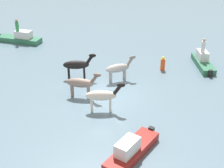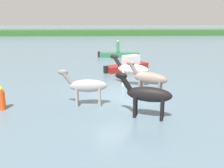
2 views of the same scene
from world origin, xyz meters
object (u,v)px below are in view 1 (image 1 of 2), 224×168
at_px(person_watcher_seated, 203,46).
at_px(boat_motor_center, 131,151).
at_px(horse_chestnut_trailing, 102,96).
at_px(horse_rear_stallion, 81,83).
at_px(horse_mid_herd, 119,68).
at_px(boat_dinghy_port, 203,63).
at_px(person_spotter_bow, 17,26).
at_px(boat_tender_starboard, 20,39).
at_px(buoy_channel_marker, 163,64).
at_px(horse_dun_straggler, 77,65).

bearing_deg(person_watcher_seated, boat_motor_center, 38.47).
xyz_separation_m(horse_chestnut_trailing, horse_rear_stallion, (0.70, -2.15, -0.03)).
xyz_separation_m(horse_mid_herd, horse_chestnut_trailing, (2.59, 3.46, 0.05)).
relative_size(boat_dinghy_port, person_spotter_bow, 3.26).
height_order(boat_tender_starboard, person_watcher_seated, person_watcher_seated).
bearing_deg(boat_dinghy_port, boat_tender_starboard, 68.80).
relative_size(horse_chestnut_trailing, buoy_channel_marker, 2.14).
bearing_deg(person_watcher_seated, horse_chestnut_trailing, 18.77).
distance_m(horse_chestnut_trailing, person_watcher_seated, 10.46).
distance_m(horse_chestnut_trailing, person_spotter_bow, 14.84).
relative_size(horse_chestnut_trailing, horse_dun_straggler, 0.99).
xyz_separation_m(horse_rear_stallion, boat_motor_center, (-0.51, 6.79, -0.73)).
bearing_deg(person_spotter_bow, horse_chestnut_trailing, 102.32).
distance_m(horse_mid_herd, person_watcher_seated, 7.33).
bearing_deg(person_spotter_bow, boat_motor_center, 98.86).
bearing_deg(horse_rear_stallion, boat_motor_center, -53.01).
xyz_separation_m(horse_dun_straggler, person_spotter_bow, (3.06, -9.45, 0.66)).
distance_m(horse_dun_straggler, horse_rear_stallion, 2.94).
distance_m(boat_dinghy_port, person_watcher_seated, 1.42).
bearing_deg(boat_tender_starboard, horse_mid_herd, -24.08).
distance_m(horse_chestnut_trailing, buoy_channel_marker, 7.62).
relative_size(horse_dun_straggler, person_watcher_seated, 2.07).
height_order(boat_dinghy_port, person_spotter_bow, person_spotter_bow).
bearing_deg(boat_tender_starboard, horse_chestnut_trailing, -39.04).
relative_size(person_spotter_bow, person_watcher_seated, 1.00).
relative_size(horse_rear_stallion, person_watcher_seated, 1.88).
bearing_deg(horse_mid_herd, boat_motor_center, -107.71).
bearing_deg(horse_mid_herd, horse_chestnut_trailing, -125.60).
relative_size(horse_dun_straggler, horse_rear_stallion, 1.10).
distance_m(boat_motor_center, person_watcher_seated, 12.93).
distance_m(horse_mid_herd, boat_dinghy_port, 7.43).
relative_size(boat_dinghy_port, buoy_channel_marker, 3.41).
height_order(horse_dun_straggler, buoy_channel_marker, horse_dun_straggler).
xyz_separation_m(boat_dinghy_port, person_spotter_bow, (13.14, -11.22, 1.43)).
bearing_deg(boat_dinghy_port, person_watcher_seated, 64.33).
height_order(horse_mid_herd, boat_motor_center, horse_mid_herd).
bearing_deg(boat_dinghy_port, horse_dun_straggler, 100.04).
relative_size(horse_chestnut_trailing, horse_rear_stallion, 1.09).
bearing_deg(boat_motor_center, horse_mid_herd, -141.64).
xyz_separation_m(horse_dun_straggler, boat_motor_center, (0.08, 9.67, -0.76)).
height_order(horse_chestnut_trailing, person_spotter_bow, person_spotter_bow).
distance_m(boat_dinghy_port, person_spotter_bow, 17.34).
height_order(boat_dinghy_port, buoy_channel_marker, boat_dinghy_port).
height_order(horse_chestnut_trailing, boat_dinghy_port, horse_chestnut_trailing).
xyz_separation_m(horse_chestnut_trailing, boat_dinghy_port, (-9.98, -3.26, -0.76)).
distance_m(horse_mid_herd, horse_rear_stallion, 3.53).
xyz_separation_m(horse_mid_herd, boat_dinghy_port, (-7.40, 0.20, -0.71)).
bearing_deg(horse_rear_stallion, person_watcher_seated, 39.17).
bearing_deg(horse_chestnut_trailing, horse_rear_stallion, 129.65).
bearing_deg(boat_tender_starboard, boat_dinghy_port, -1.94).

